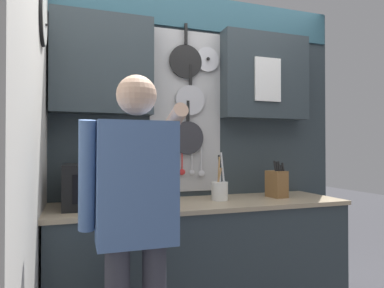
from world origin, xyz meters
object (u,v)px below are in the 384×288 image
(microwave, at_px, (105,185))
(utensil_crock, at_px, (220,189))
(person, at_px, (136,209))
(knife_block, at_px, (277,184))

(microwave, distance_m, utensil_crock, 0.82)
(microwave, bearing_deg, person, -80.50)
(microwave, bearing_deg, knife_block, 0.03)
(utensil_crock, relative_size, person, 0.22)
(knife_block, height_order, utensil_crock, utensil_crock)
(knife_block, relative_size, utensil_crock, 0.81)
(knife_block, height_order, person, person)
(microwave, height_order, person, person)
(microwave, relative_size, utensil_crock, 1.46)
(person, bearing_deg, microwave, 99.50)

